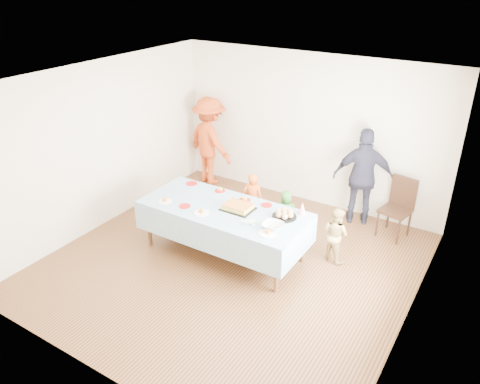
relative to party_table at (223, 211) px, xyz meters
The scene contains 22 objects.
ground 0.79m from the party_table, 34.08° to the right, with size 5.00×5.00×0.00m, color #402912.
room_walls 1.10m from the party_table, 28.48° to the right, with size 5.04×5.04×2.72m.
party_table is the anchor object (origin of this frame).
birthday_cake 0.24m from the party_table, 19.73° to the left, with size 0.45×0.35×0.08m.
rolls_tray 0.92m from the party_table, 14.17° to the left, with size 0.35×0.35×0.11m.
punch_bowl 0.90m from the party_table, ahead, with size 0.28×0.28×0.07m, color silver.
party_hat 1.15m from the party_table, 22.16° to the left, with size 0.11×0.11×0.19m, color white.
fork_pile 0.62m from the party_table, 20.03° to the right, with size 0.24×0.18×0.07m, color white, non-canonical shape.
plate_red_far_a 0.99m from the party_table, 155.21° to the left, with size 0.18×0.18×0.01m, color red.
plate_red_far_b 0.57m from the party_table, 129.38° to the left, with size 0.17×0.17×0.01m, color red.
plate_red_far_c 0.39m from the party_table, 68.65° to the left, with size 0.18×0.18×0.01m, color red.
plate_red_far_d 0.64m from the party_table, 39.00° to the left, with size 0.16×0.16×0.01m, color red.
plate_red_near 0.58m from the party_table, 152.57° to the right, with size 0.17×0.17×0.01m, color red.
plate_white_left 0.91m from the party_table, 160.93° to the right, with size 0.21×0.21×0.01m, color white.
plate_white_mid 0.36m from the party_table, 120.88° to the right, with size 0.22×0.22×0.01m, color white.
plate_white_right 0.95m from the party_table, 18.17° to the right, with size 0.24×0.24×0.01m, color white.
dining_chair 2.84m from the party_table, 43.39° to the left, with size 0.51×0.51×0.99m.
toddler_left 0.98m from the party_table, 93.81° to the left, with size 0.35×0.23×0.96m, color #E0591C.
toddler_mid 1.21m from the party_table, 63.28° to the left, with size 0.37×0.24×0.75m, color #347828.
toddler_right 1.68m from the party_table, 26.16° to the left, with size 0.42×0.33×0.86m, color tan.
adult_left 2.64m from the party_table, 129.63° to the left, with size 1.12×0.65×1.74m, color #C04218.
adult_right 2.48m from the party_table, 55.13° to the left, with size 0.98×0.41×1.67m, color #2A2A3A.
Camera 1 is at (3.16, -4.83, 4.01)m, focal length 35.00 mm.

